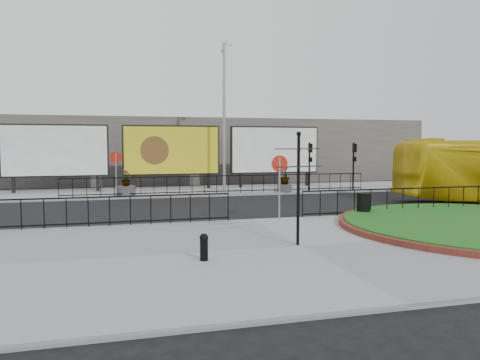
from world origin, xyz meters
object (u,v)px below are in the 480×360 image
object	(u,v)px
planter_a	(126,187)
bollard	(204,246)
fingerpost_sign	(298,177)
lamp_post	(224,115)
planter_c	(285,182)
litter_bin	(364,205)
billboard_mid	(172,151)

from	to	relation	value
planter_a	bollard	bearing A→B (deg)	-84.54
fingerpost_sign	planter_a	xyz separation A→B (m)	(-4.45, 14.57, -1.48)
lamp_post	planter_a	world-z (taller)	lamp_post
fingerpost_sign	planter_a	world-z (taller)	fingerpost_sign
bollard	planter_c	distance (m)	17.21
litter_bin	planter_a	distance (m)	13.71
litter_bin	planter_a	size ratio (longest dim) A/B	0.65
bollard	planter_c	bearing A→B (deg)	62.79
litter_bin	lamp_post	bearing A→B (deg)	104.47
fingerpost_sign	litter_bin	size ratio (longest dim) A/B	3.41
planter_a	planter_c	xyz separation A→B (m)	(9.36, -0.37, 0.13)
planter_c	bollard	bearing A→B (deg)	-117.21
planter_a	planter_c	distance (m)	9.37
lamp_post	planter_c	distance (m)	5.54
planter_c	fingerpost_sign	bearing A→B (deg)	-109.09
lamp_post	bollard	xyz separation A→B (m)	(-4.49, -16.90, -4.33)
fingerpost_sign	planter_a	bearing A→B (deg)	96.05
litter_bin	bollard	bearing A→B (deg)	-144.67
lamp_post	fingerpost_sign	bearing A→B (deg)	-95.56
litter_bin	planter_c	distance (m)	10.01
billboard_mid	fingerpost_sign	distance (m)	17.85
litter_bin	planter_a	xyz separation A→B (m)	(-8.98, 10.37, 0.01)
billboard_mid	planter_a	world-z (taller)	billboard_mid
bollard	litter_bin	xyz separation A→B (m)	(7.48, 5.30, 0.11)
billboard_mid	lamp_post	xyz separation A→B (m)	(3.01, -1.97, 2.23)
lamp_post	planter_a	size ratio (longest dim) A/B	6.29
fingerpost_sign	litter_bin	bearing A→B (deg)	31.96
billboard_mid	planter_c	xyz separation A→B (m)	(6.39, -3.57, -1.86)
litter_bin	fingerpost_sign	bearing A→B (deg)	-137.13
lamp_post	litter_bin	size ratio (longest dim) A/B	9.68
fingerpost_sign	bollard	world-z (taller)	fingerpost_sign
billboard_mid	planter_a	distance (m)	4.81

